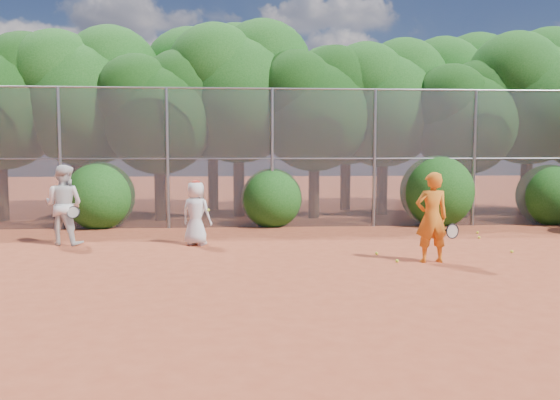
{
  "coord_description": "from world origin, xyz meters",
  "views": [
    {
      "loc": [
        -1.79,
        -9.8,
        2.18
      ],
      "look_at": [
        -1.0,
        2.5,
        1.1
      ],
      "focal_mm": 35.0,
      "sensor_mm": 36.0,
      "label": 1
    }
  ],
  "objects": [
    {
      "name": "tree_10",
      "position": [
        -2.93,
        11.05,
        4.63
      ],
      "size": [
        5.15,
        4.48,
        7.06
      ],
      "color": "black",
      "rests_on": "ground"
    },
    {
      "name": "tree_4",
      "position": [
        0.55,
        8.24,
        3.76
      ],
      "size": [
        4.19,
        3.64,
        5.73
      ],
      "color": "black",
      "rests_on": "ground"
    },
    {
      "name": "ball_1",
      "position": [
        4.12,
        3.51,
        0.03
      ],
      "size": [
        0.07,
        0.07,
        0.07
      ],
      "primitive_type": "sphere",
      "color": "#CADE28",
      "rests_on": "ground"
    },
    {
      "name": "ball_2",
      "position": [
        1.21,
        0.68,
        0.03
      ],
      "size": [
        0.07,
        0.07,
        0.07
      ],
      "primitive_type": "sphere",
      "color": "#CADE28",
      "rests_on": "ground"
    },
    {
      "name": "ground",
      "position": [
        0.0,
        0.0,
        0.0
      ],
      "size": [
        80.0,
        80.0,
        0.0
      ],
      "primitive_type": "plane",
      "color": "#993C22",
      "rests_on": "ground"
    },
    {
      "name": "bush_2",
      "position": [
        4.0,
        6.3,
        1.1
      ],
      "size": [
        2.2,
        2.2,
        2.2
      ],
      "primitive_type": "sphere",
      "color": "#154812",
      "rests_on": "ground"
    },
    {
      "name": "player_teen",
      "position": [
        -2.94,
        3.02,
        0.76
      ],
      "size": [
        0.87,
        0.74,
        1.53
      ],
      "rotation": [
        0.0,
        0.0,
        2.72
      ],
      "color": "silver",
      "rests_on": "ground"
    },
    {
      "name": "tree_12",
      "position": [
        6.56,
        11.24,
        4.51
      ],
      "size": [
        5.02,
        4.37,
        6.88
      ],
      "color": "black",
      "rests_on": "ground"
    },
    {
      "name": "fence_back",
      "position": [
        -0.12,
        6.0,
        2.05
      ],
      "size": [
        20.05,
        0.09,
        4.03
      ],
      "color": "gray",
      "rests_on": "ground"
    },
    {
      "name": "tree_6",
      "position": [
        5.55,
        8.03,
        3.47
      ],
      "size": [
        3.86,
        3.36,
        5.29
      ],
      "color": "black",
      "rests_on": "ground"
    },
    {
      "name": "bush_0",
      "position": [
        -6.0,
        6.3,
        1.0
      ],
      "size": [
        2.0,
        2.0,
        2.0
      ],
      "primitive_type": "sphere",
      "color": "#154812",
      "rests_on": "ground"
    },
    {
      "name": "tree_1",
      "position": [
        -6.94,
        8.54,
        4.16
      ],
      "size": [
        4.64,
        4.03,
        6.35
      ],
      "color": "black",
      "rests_on": "ground"
    },
    {
      "name": "tree_7",
      "position": [
        8.06,
        8.64,
        4.28
      ],
      "size": [
        4.77,
        4.14,
        6.53
      ],
      "color": "black",
      "rests_on": "ground"
    },
    {
      "name": "player_yellow",
      "position": [
        1.89,
        0.68,
        0.9
      ],
      "size": [
        0.83,
        0.49,
        1.79
      ],
      "rotation": [
        0.0,
        0.0,
        3.18
      ],
      "color": "orange",
      "rests_on": "ground"
    },
    {
      "name": "tree_2",
      "position": [
        -4.45,
        7.83,
        3.58
      ],
      "size": [
        3.99,
        3.47,
        5.47
      ],
      "color": "black",
      "rests_on": "ground"
    },
    {
      "name": "tree_11",
      "position": [
        2.06,
        10.64,
        4.16
      ],
      "size": [
        4.64,
        4.03,
        6.35
      ],
      "color": "black",
      "rests_on": "ground"
    },
    {
      "name": "bush_3",
      "position": [
        7.5,
        6.3,
        0.95
      ],
      "size": [
        1.9,
        1.9,
        1.9
      ],
      "primitive_type": "sphere",
      "color": "#154812",
      "rests_on": "ground"
    },
    {
      "name": "player_white",
      "position": [
        -6.05,
        3.28,
        0.94
      ],
      "size": [
        1.06,
        0.91,
        1.89
      ],
      "rotation": [
        0.0,
        0.0,
        2.9
      ],
      "color": "silver",
      "rests_on": "ground"
    },
    {
      "name": "ball_4",
      "position": [
        4.44,
        4.34,
        0.03
      ],
      "size": [
        0.07,
        0.07,
        0.07
      ],
      "primitive_type": "sphere",
      "color": "#CADE28",
      "rests_on": "ground"
    },
    {
      "name": "tree_5",
      "position": [
        3.06,
        9.04,
        4.05
      ],
      "size": [
        4.51,
        3.92,
        6.17
      ],
      "color": "black",
      "rests_on": "ground"
    },
    {
      "name": "tree_3",
      "position": [
        -1.94,
        8.84,
        4.4
      ],
      "size": [
        4.89,
        4.26,
        6.7
      ],
      "color": "black",
      "rests_on": "ground"
    },
    {
      "name": "tree_9",
      "position": [
        -7.94,
        10.84,
        4.34
      ],
      "size": [
        4.83,
        4.2,
        6.62
      ],
      "color": "black",
      "rests_on": "ground"
    },
    {
      "name": "tree_0",
      "position": [
        -9.44,
        8.04,
        3.93
      ],
      "size": [
        4.38,
        3.81,
        6.0
      ],
      "color": "black",
      "rests_on": "ground"
    },
    {
      "name": "ball_3",
      "position": [
        3.99,
        1.54,
        0.03
      ],
      "size": [
        0.07,
        0.07,
        0.07
      ],
      "primitive_type": "sphere",
      "color": "#CADE28",
      "rests_on": "ground"
    },
    {
      "name": "ball_0",
      "position": [
        1.0,
        1.5,
        0.03
      ],
      "size": [
        0.07,
        0.07,
        0.07
      ],
      "primitive_type": "sphere",
      "color": "#CADE28",
      "rests_on": "ground"
    },
    {
      "name": "bush_1",
      "position": [
        -1.0,
        6.3,
        0.9
      ],
      "size": [
        1.8,
        1.8,
        1.8
      ],
      "primitive_type": "sphere",
      "color": "#154812",
      "rests_on": "ground"
    }
  ]
}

